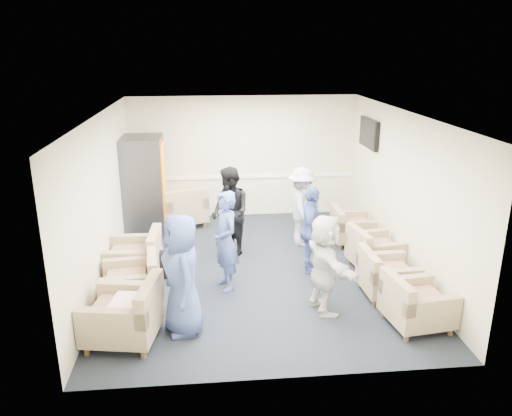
{
  "coord_description": "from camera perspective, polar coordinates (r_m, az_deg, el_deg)",
  "views": [
    {
      "loc": [
        -0.79,
        -7.9,
        3.73
      ],
      "look_at": [
        0.01,
        0.2,
        1.07
      ],
      "focal_mm": 35.0,
      "sensor_mm": 36.0,
      "label": 1
    }
  ],
  "objects": [
    {
      "name": "pillow",
      "position": [
        6.8,
        -14.71,
        -10.51
      ],
      "size": [
        0.4,
        0.49,
        0.13
      ],
      "primitive_type": "cube",
      "rotation": [
        0.0,
        0.0,
        -1.74
      ],
      "color": "white",
      "rests_on": "armchair_left_near"
    },
    {
      "name": "tv",
      "position": [
        10.36,
        12.76,
        8.33
      ],
      "size": [
        0.1,
        1.0,
        0.58
      ],
      "color": "black",
      "rests_on": "right_wall"
    },
    {
      "name": "person_back_right",
      "position": [
        9.63,
        5.27,
        0.14
      ],
      "size": [
        0.58,
        1.0,
        1.54
      ],
      "primitive_type": "imported",
      "rotation": [
        0.0,
        0.0,
        1.56
      ],
      "color": "silver",
      "rests_on": "floor"
    },
    {
      "name": "left_wall",
      "position": [
        8.42,
        -17.09,
        0.89
      ],
      "size": [
        0.02,
        6.0,
        2.7
      ],
      "primitive_type": "cube",
      "color": "beige",
      "rests_on": "floor"
    },
    {
      "name": "chair_rail",
      "position": [
        11.27,
        -1.42,
        3.57
      ],
      "size": [
        4.98,
        0.04,
        0.06
      ],
      "primitive_type": "cube",
      "color": "white",
      "rests_on": "back_wall"
    },
    {
      "name": "person_front_right",
      "position": [
        7.26,
        7.84,
        -6.36
      ],
      "size": [
        0.69,
        1.44,
        1.49
      ],
      "primitive_type": "imported",
      "rotation": [
        0.0,
        0.0,
        1.76
      ],
      "color": "silver",
      "rests_on": "floor"
    },
    {
      "name": "back_wall",
      "position": [
        11.18,
        -1.44,
        5.83
      ],
      "size": [
        5.0,
        0.02,
        2.7
      ],
      "primitive_type": "cube",
      "color": "beige",
      "rests_on": "floor"
    },
    {
      "name": "armchair_right_far",
      "position": [
        9.97,
        10.68,
        -2.29
      ],
      "size": [
        0.77,
        0.77,
        0.61
      ],
      "rotation": [
        0.0,
        0.0,
        1.56
      ],
      "color": "#957F60",
      "rests_on": "floor"
    },
    {
      "name": "person_front_left",
      "position": [
        6.72,
        -8.48,
        -7.59
      ],
      "size": [
        0.74,
        0.94,
        1.68
      ],
      "primitive_type": "imported",
      "rotation": [
        0.0,
        0.0,
        -1.29
      ],
      "color": "#40569A",
      "rests_on": "floor"
    },
    {
      "name": "armchair_left_near",
      "position": [
        6.87,
        -14.49,
        -11.88
      ],
      "size": [
        1.04,
        1.04,
        0.72
      ],
      "rotation": [
        0.0,
        0.0,
        -1.74
      ],
      "color": "#957F60",
      "rests_on": "floor"
    },
    {
      "name": "person_back_left",
      "position": [
        9.12,
        -2.96,
        -0.45
      ],
      "size": [
        0.91,
        0.99,
        1.65
      ],
      "primitive_type": "imported",
      "rotation": [
        0.0,
        0.0,
        -1.13
      ],
      "color": "black",
      "rests_on": "floor"
    },
    {
      "name": "armchair_right_midnear",
      "position": [
        8.05,
        14.48,
        -7.58
      ],
      "size": [
        0.82,
        0.82,
        0.63
      ],
      "rotation": [
        0.0,
        0.0,
        1.61
      ],
      "color": "#957F60",
      "rests_on": "floor"
    },
    {
      "name": "armchair_left_far",
      "position": [
        8.55,
        -13.45,
        -5.69
      ],
      "size": [
        0.91,
        0.91,
        0.7
      ],
      "rotation": [
        0.0,
        0.0,
        -1.61
      ],
      "color": "#957F60",
      "rests_on": "floor"
    },
    {
      "name": "vending_machine",
      "position": [
        10.43,
        -12.6,
        2.53
      ],
      "size": [
        0.81,
        0.95,
        2.01
      ],
      "color": "#47474E",
      "rests_on": "floor"
    },
    {
      "name": "floor",
      "position": [
        8.77,
        0.09,
        -7.05
      ],
      "size": [
        6.0,
        6.0,
        0.0
      ],
      "primitive_type": "plane",
      "color": "black",
      "rests_on": "ground"
    },
    {
      "name": "ceiling",
      "position": [
        8.0,
        0.09,
        10.73
      ],
      "size": [
        6.0,
        6.0,
        0.0
      ],
      "primitive_type": "plane",
      "rotation": [
        3.14,
        0.0,
        0.0
      ],
      "color": "silver",
      "rests_on": "back_wall"
    },
    {
      "name": "right_wall",
      "position": [
        8.88,
        16.37,
        1.83
      ],
      "size": [
        0.02,
        6.0,
        2.7
      ],
      "primitive_type": "cube",
      "color": "beige",
      "rests_on": "floor"
    },
    {
      "name": "person_mid_left",
      "position": [
        7.85,
        -3.49,
        -3.78
      ],
      "size": [
        0.56,
        0.68,
        1.61
      ],
      "primitive_type": "imported",
      "rotation": [
        0.0,
        0.0,
        -1.23
      ],
      "color": "#40569A",
      "rests_on": "floor"
    },
    {
      "name": "armchair_right_midfar",
      "position": [
        8.91,
        13.18,
        -4.9
      ],
      "size": [
        0.91,
        0.91,
        0.64
      ],
      "rotation": [
        0.0,
        0.0,
        1.73
      ],
      "color": "#957F60",
      "rests_on": "floor"
    },
    {
      "name": "armchair_right_near",
      "position": [
        7.32,
        17.59,
        -10.54
      ],
      "size": [
        0.91,
        0.91,
        0.65
      ],
      "rotation": [
        0.0,
        0.0,
        1.7
      ],
      "color": "#957F60",
      "rests_on": "floor"
    },
    {
      "name": "person_mid_right",
      "position": [
        8.47,
        6.27,
        -2.54
      ],
      "size": [
        0.57,
        0.95,
        1.51
      ],
      "primitive_type": "imported",
      "rotation": [
        0.0,
        0.0,
        1.34
      ],
      "color": "#40569A",
      "rests_on": "floor"
    },
    {
      "name": "front_wall",
      "position": [
        5.5,
        3.22,
        -7.53
      ],
      "size": [
        5.0,
        0.02,
        2.7
      ],
      "primitive_type": "cube",
      "color": "beige",
      "rests_on": "floor"
    },
    {
      "name": "armchair_corner",
      "position": [
        10.85,
        -8.37,
        -0.11
      ],
      "size": [
        1.18,
        1.18,
        0.74
      ],
      "rotation": [
        0.0,
        0.0,
        3.47
      ],
      "color": "#957F60",
      "rests_on": "floor"
    },
    {
      "name": "armchair_left_mid",
      "position": [
        7.79,
        -13.75,
        -8.35
      ],
      "size": [
        0.9,
        0.9,
        0.65
      ],
      "rotation": [
        0.0,
        0.0,
        -1.46
      ],
      "color": "#957F60",
      "rests_on": "floor"
    },
    {
      "name": "backpack",
      "position": [
        8.56,
        -10.71,
        -6.2
      ],
      "size": [
        0.29,
        0.21,
        0.49
      ],
      "rotation": [
        0.0,
        0.0,
        -0.02
      ],
      "color": "black",
      "rests_on": "floor"
    }
  ]
}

